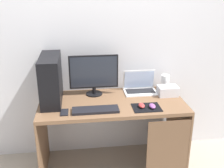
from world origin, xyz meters
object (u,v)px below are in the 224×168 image
object	(u,v)px
pc_tower	(51,79)
cell_phone	(64,112)
laptop	(140,87)
mouse_right	(152,106)
mouse_left	(142,105)
projector	(168,91)
monitor	(94,74)
speaker	(165,82)
keyboard	(96,110)

from	to	relation	value
pc_tower	cell_phone	xyz separation A→B (m)	(0.12, -0.27, -0.22)
laptop	cell_phone	distance (m)	0.87
pc_tower	mouse_right	size ratio (longest dim) A/B	5.15
pc_tower	mouse_left	world-z (taller)	pc_tower
projector	mouse_right	size ratio (longest dim) A/B	2.08
monitor	projector	bearing A→B (deg)	-8.51
speaker	mouse_left	world-z (taller)	speaker
keyboard	mouse_right	size ratio (longest dim) A/B	4.38
laptop	mouse_right	distance (m)	0.41
speaker	cell_phone	xyz separation A→B (m)	(-1.05, -0.43, -0.08)
monitor	keyboard	xyz separation A→B (m)	(-0.01, -0.38, -0.21)
mouse_left	pc_tower	bearing A→B (deg)	163.20
keyboard	cell_phone	world-z (taller)	keyboard
monitor	mouse_left	world-z (taller)	monitor
monitor	mouse_left	xyz separation A→B (m)	(0.41, -0.36, -0.20)
monitor	speaker	world-z (taller)	monitor
projector	cell_phone	size ratio (longest dim) A/B	1.54
speaker	mouse_left	xyz separation A→B (m)	(-0.35, -0.41, -0.06)
monitor	speaker	size ratio (longest dim) A/B	3.03
mouse_right	cell_phone	xyz separation A→B (m)	(-0.80, 0.01, -0.02)
mouse_right	monitor	bearing A→B (deg)	142.71
keyboard	mouse_right	world-z (taller)	mouse_right
speaker	keyboard	world-z (taller)	speaker
keyboard	pc_tower	bearing A→B (deg)	145.96
monitor	cell_phone	distance (m)	0.53
speaker	projector	xyz separation A→B (m)	(-0.02, -0.16, -0.03)
speaker	keyboard	xyz separation A→B (m)	(-0.78, -0.43, -0.07)
pc_tower	monitor	bearing A→B (deg)	15.36
pc_tower	keyboard	size ratio (longest dim) A/B	1.18
pc_tower	projector	distance (m)	1.17
pc_tower	mouse_left	bearing A→B (deg)	-16.80
speaker	cell_phone	distance (m)	1.14
cell_phone	keyboard	bearing A→B (deg)	-0.26
monitor	speaker	distance (m)	0.78
pc_tower	keyboard	xyz separation A→B (m)	(0.40, -0.27, -0.21)
keyboard	mouse_right	bearing A→B (deg)	-0.55
mouse_right	cell_phone	bearing A→B (deg)	179.55
projector	mouse_right	bearing A→B (deg)	-130.30
laptop	mouse_left	size ratio (longest dim) A/B	3.52
projector	pc_tower	bearing A→B (deg)	-179.90
mouse_left	cell_phone	size ratio (longest dim) A/B	0.74
pc_tower	mouse_right	bearing A→B (deg)	-16.59
pc_tower	monitor	size ratio (longest dim) A/B	1.01
projector	mouse_left	world-z (taller)	projector
keyboard	mouse_left	world-z (taller)	mouse_left
monitor	keyboard	bearing A→B (deg)	-91.99
laptop	mouse_right	xyz separation A→B (m)	(0.02, -0.41, -0.02)
keyboard	mouse_left	distance (m)	0.43
projector	keyboard	world-z (taller)	projector
cell_phone	monitor	bearing A→B (deg)	52.73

